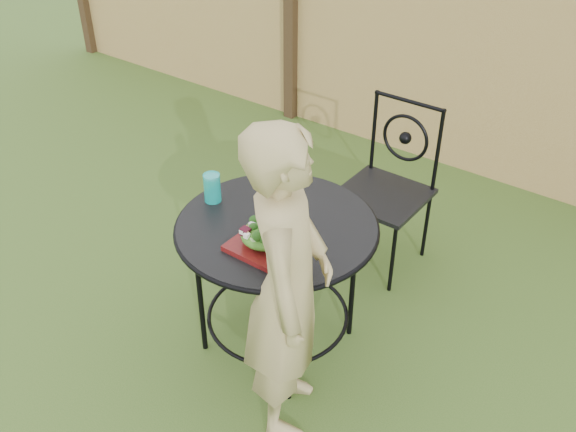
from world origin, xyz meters
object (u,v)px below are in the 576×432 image
object	(u,v)px
patio_table	(277,249)
patio_chair	(388,183)
diner	(288,288)
salad_plate	(266,245)

from	to	relation	value
patio_table	patio_chair	size ratio (longest dim) A/B	0.97
patio_table	patio_chair	bearing A→B (deg)	86.29
patio_table	diner	world-z (taller)	diner
patio_chair	salad_plate	xyz separation A→B (m)	(0.01, -1.10, 0.23)
patio_table	diner	distance (m)	0.46
diner	patio_chair	bearing A→B (deg)	-19.10
diner	salad_plate	bearing A→B (deg)	26.25
patio_table	diner	size ratio (longest dim) A/B	0.64
patio_chair	diner	distance (m)	1.30
diner	salad_plate	world-z (taller)	diner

